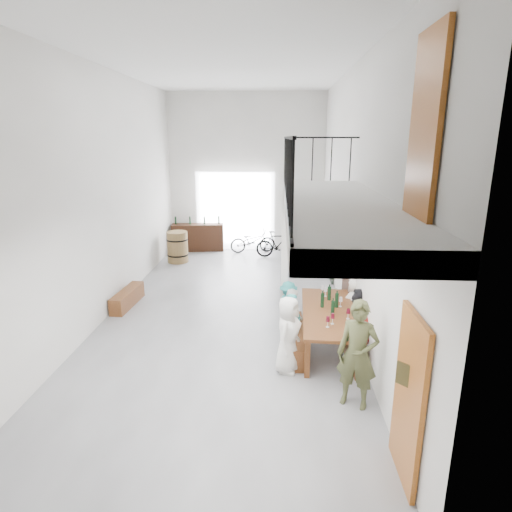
# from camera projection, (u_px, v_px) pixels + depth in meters

# --- Properties ---
(floor) EXTENTS (12.00, 12.00, 0.00)m
(floor) POSITION_uv_depth(u_px,v_px,m) (228.00, 312.00, 10.10)
(floor) COLOR slate
(floor) RESTS_ON ground
(room_walls) EXTENTS (12.00, 12.00, 12.00)m
(room_walls) POSITION_uv_depth(u_px,v_px,m) (225.00, 158.00, 9.14)
(room_walls) COLOR white
(room_walls) RESTS_ON ground
(gateway_portal) EXTENTS (2.80, 0.08, 2.80)m
(gateway_portal) POSITION_uv_depth(u_px,v_px,m) (235.00, 211.00, 15.46)
(gateway_portal) COLOR white
(gateway_portal) RESTS_ON ground
(right_wall_decor) EXTENTS (0.07, 8.28, 5.07)m
(right_wall_decor) POSITION_uv_depth(u_px,v_px,m) (363.00, 266.00, 7.70)
(right_wall_decor) COLOR #A4561E
(right_wall_decor) RESTS_ON ground
(balcony) EXTENTS (1.52, 5.62, 4.00)m
(balcony) POSITION_uv_depth(u_px,v_px,m) (335.00, 210.00, 6.19)
(balcony) COLOR silver
(balcony) RESTS_ON ground
(tasting_table) EXTENTS (1.12, 2.53, 0.79)m
(tasting_table) POSITION_uv_depth(u_px,v_px,m) (329.00, 315.00, 8.16)
(tasting_table) COLOR brown
(tasting_table) RESTS_ON ground
(bench_inner) EXTENTS (0.34, 1.81, 0.41)m
(bench_inner) POSITION_uv_depth(u_px,v_px,m) (297.00, 339.00, 8.28)
(bench_inner) COLOR brown
(bench_inner) RESTS_ON ground
(bench_wall) EXTENTS (0.27, 1.91, 0.44)m
(bench_wall) POSITION_uv_depth(u_px,v_px,m) (350.00, 340.00, 8.21)
(bench_wall) COLOR brown
(bench_wall) RESTS_ON ground
(tableware) EXTENTS (0.48, 1.71, 0.35)m
(tableware) POSITION_uv_depth(u_px,v_px,m) (331.00, 302.00, 8.22)
(tableware) COLOR black
(tableware) RESTS_ON tasting_table
(side_bench) EXTENTS (0.41, 1.43, 0.40)m
(side_bench) POSITION_uv_depth(u_px,v_px,m) (127.00, 298.00, 10.44)
(side_bench) COLOR brown
(side_bench) RESTS_ON ground
(oak_barrel) EXTENTS (0.69, 0.69, 1.02)m
(oak_barrel) POSITION_uv_depth(u_px,v_px,m) (178.00, 247.00, 14.03)
(oak_barrel) COLOR brown
(oak_barrel) RESTS_ON ground
(serving_counter) EXTENTS (1.89, 0.75, 0.97)m
(serving_counter) POSITION_uv_depth(u_px,v_px,m) (198.00, 237.00, 15.49)
(serving_counter) COLOR #351A0F
(serving_counter) RESTS_ON ground
(counter_bottles) EXTENTS (1.59, 0.28, 0.28)m
(counter_bottles) POSITION_uv_depth(u_px,v_px,m) (197.00, 220.00, 15.33)
(counter_bottles) COLOR black
(counter_bottles) RESTS_ON serving_counter
(guest_left_a) EXTENTS (0.65, 0.79, 1.38)m
(guest_left_a) POSITION_uv_depth(u_px,v_px,m) (288.00, 335.00, 7.40)
(guest_left_a) COLOR white
(guest_left_a) RESTS_ON ground
(guest_left_b) EXTENTS (0.42, 0.50, 1.16)m
(guest_left_b) POSITION_uv_depth(u_px,v_px,m) (293.00, 323.00, 8.12)
(guest_left_b) COLOR teal
(guest_left_b) RESTS_ON ground
(guest_left_c) EXTENTS (0.46, 0.57, 1.11)m
(guest_left_c) POSITION_uv_depth(u_px,v_px,m) (292.00, 315.00, 8.55)
(guest_left_c) COLOR white
(guest_left_c) RESTS_ON ground
(guest_left_d) EXTENTS (0.58, 0.77, 1.06)m
(guest_left_d) POSITION_uv_depth(u_px,v_px,m) (288.00, 305.00, 9.11)
(guest_left_d) COLOR teal
(guest_left_d) RESTS_ON ground
(guest_right_a) EXTENTS (0.40, 0.73, 1.18)m
(guest_right_a) POSITION_uv_depth(u_px,v_px,m) (367.00, 333.00, 7.68)
(guest_right_a) COLOR #A1231B
(guest_right_a) RESTS_ON ground
(guest_right_b) EXTENTS (0.68, 1.19, 1.23)m
(guest_right_b) POSITION_uv_depth(u_px,v_px,m) (359.00, 318.00, 8.25)
(guest_right_b) COLOR black
(guest_right_b) RESTS_ON ground
(guest_right_c) EXTENTS (0.63, 0.73, 1.27)m
(guest_right_c) POSITION_uv_depth(u_px,v_px,m) (355.00, 304.00, 8.89)
(guest_right_c) COLOR white
(guest_right_c) RESTS_ON ground
(host_standing) EXTENTS (0.73, 0.62, 1.70)m
(host_standing) POSITION_uv_depth(u_px,v_px,m) (358.00, 355.00, 6.39)
(host_standing) COLOR #474B2A
(host_standing) RESTS_ON ground
(potted_plant) EXTENTS (0.45, 0.42, 0.42)m
(potted_plant) POSITION_uv_depth(u_px,v_px,m) (329.00, 295.00, 10.63)
(potted_plant) COLOR #154C1B
(potted_plant) RESTS_ON ground
(bicycle_near) EXTENTS (1.68, 0.92, 0.84)m
(bicycle_near) POSITION_uv_depth(u_px,v_px,m) (253.00, 241.00, 15.23)
(bicycle_near) COLOR black
(bicycle_near) RESTS_ON ground
(bicycle_far) EXTENTS (1.54, 0.54, 0.91)m
(bicycle_far) POSITION_uv_depth(u_px,v_px,m) (278.00, 244.00, 14.63)
(bicycle_far) COLOR black
(bicycle_far) RESTS_ON ground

